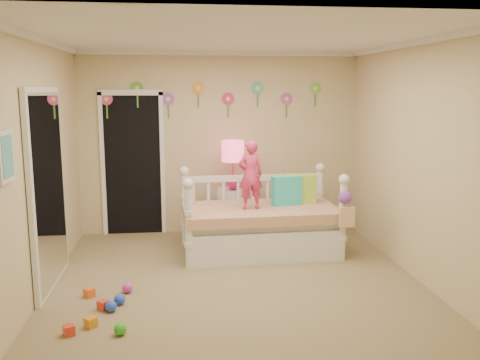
{
  "coord_description": "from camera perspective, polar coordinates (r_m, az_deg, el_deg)",
  "views": [
    {
      "loc": [
        -0.58,
        -5.2,
        2.09
      ],
      "look_at": [
        0.1,
        0.6,
        1.05
      ],
      "focal_mm": 38.69,
      "sensor_mm": 36.0,
      "label": 1
    }
  ],
  "objects": [
    {
      "name": "ceiling",
      "position": [
        5.25,
        -0.33,
        15.68
      ],
      "size": [
        4.0,
        4.5,
        0.01
      ],
      "primitive_type": "cube",
      "color": "white",
      "rests_on": "floor"
    },
    {
      "name": "crown_molding",
      "position": [
        5.25,
        -0.33,
        15.35
      ],
      "size": [
        4.0,
        4.5,
        0.06
      ],
      "primitive_type": null,
      "color": "white",
      "rests_on": "ceiling"
    },
    {
      "name": "hanging_bag",
      "position": [
        6.3,
        11.51,
        -3.27
      ],
      "size": [
        0.2,
        0.16,
        0.36
      ],
      "primitive_type": null,
      "color": "beige",
      "rests_on": "daybed"
    },
    {
      "name": "daybed",
      "position": [
        6.61,
        2.22,
        -3.49
      ],
      "size": [
        2.02,
        1.14,
        1.07
      ],
      "primitive_type": null,
      "rotation": [
        0.0,
        0.0,
        0.04
      ],
      "color": "white",
      "rests_on": "floor"
    },
    {
      "name": "mirror_closet",
      "position": [
        5.76,
        -20.43,
        -0.94
      ],
      "size": [
        0.07,
        1.3,
        2.1
      ],
      "primitive_type": "cube",
      "color": "white",
      "rests_on": "left_wall"
    },
    {
      "name": "flower_decals",
      "position": [
        7.45,
        -2.96,
        8.94
      ],
      "size": [
        3.4,
        0.02,
        0.5
      ],
      "primitive_type": null,
      "color": "#B2668C",
      "rests_on": "back_wall"
    },
    {
      "name": "toy_scatter",
      "position": [
        5.03,
        -16.9,
        -14.2
      ],
      "size": [
        0.94,
        1.38,
        0.11
      ],
      "primitive_type": null,
      "rotation": [
        0.0,
        0.0,
        0.11
      ],
      "color": "#996666",
      "rests_on": "floor"
    },
    {
      "name": "wall_picture",
      "position": [
        4.55,
        -24.45,
        2.38
      ],
      "size": [
        0.05,
        0.34,
        0.42
      ],
      "primitive_type": "cube",
      "color": "white",
      "rests_on": "left_wall"
    },
    {
      "name": "closet_doorway",
      "position": [
        7.53,
        -11.74,
        1.84
      ],
      "size": [
        0.9,
        0.04,
        2.07
      ],
      "primitive_type": "cube",
      "color": "black",
      "rests_on": "back_wall"
    },
    {
      "name": "nightstand",
      "position": [
        7.32,
        -0.78,
        -3.69
      ],
      "size": [
        0.46,
        0.38,
        0.69
      ],
      "primitive_type": "cube",
      "rotation": [
        0.0,
        0.0,
        -0.16
      ],
      "color": "white",
      "rests_on": "floor"
    },
    {
      "name": "floor",
      "position": [
        5.63,
        -0.3,
        -11.68
      ],
      "size": [
        4.0,
        4.5,
        0.01
      ],
      "primitive_type": "cube",
      "color": "#7F684C",
      "rests_on": "ground"
    },
    {
      "name": "back_wall",
      "position": [
        7.51,
        -2.24,
        4.06
      ],
      "size": [
        4.0,
        0.01,
        2.6
      ],
      "primitive_type": "cube",
      "color": "tan",
      "rests_on": "floor"
    },
    {
      "name": "table_lamp",
      "position": [
        7.17,
        -0.79,
        2.54
      ],
      "size": [
        0.31,
        0.31,
        0.69
      ],
      "color": "#E41E7F",
      "rests_on": "nightstand"
    },
    {
      "name": "child",
      "position": [
        6.4,
        1.15,
        0.56
      ],
      "size": [
        0.34,
        0.24,
        0.86
      ],
      "primitive_type": "imported",
      "rotation": [
        0.0,
        0.0,
        3.26
      ],
      "color": "#EA356B",
      "rests_on": "daybed"
    },
    {
      "name": "left_wall",
      "position": [
        5.44,
        -21.74,
        1.04
      ],
      "size": [
        0.01,
        4.5,
        2.6
      ],
      "primitive_type": "cube",
      "color": "tan",
      "rests_on": "floor"
    },
    {
      "name": "pillow_lime",
      "position": [
        6.8,
        6.66,
        -1.0
      ],
      "size": [
        0.41,
        0.17,
        0.38
      ],
      "primitive_type": "cube",
      "rotation": [
        0.0,
        0.0,
        0.06
      ],
      "color": "#ABD741",
      "rests_on": "daybed"
    },
    {
      "name": "right_wall",
      "position": [
        5.86,
        19.53,
        1.77
      ],
      "size": [
        0.01,
        4.5,
        2.6
      ],
      "primitive_type": "cube",
      "color": "tan",
      "rests_on": "floor"
    },
    {
      "name": "pillow_turquoise",
      "position": [
        6.68,
        5.15,
        -1.18
      ],
      "size": [
        0.4,
        0.21,
        0.38
      ],
      "primitive_type": "cube",
      "rotation": [
        0.0,
        0.0,
        0.21
      ],
      "color": "#27B8C6",
      "rests_on": "daybed"
    }
  ]
}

